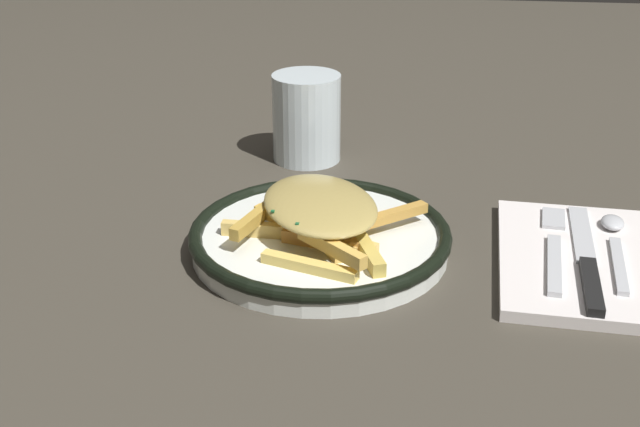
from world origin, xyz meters
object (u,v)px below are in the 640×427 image
at_px(spoon, 615,238).
at_px(water_glass, 307,118).
at_px(fries_heap, 319,214).
at_px(knife, 587,264).
at_px(plate, 320,238).
at_px(napkin, 584,263).
at_px(fork, 554,247).

xyz_separation_m(spoon, water_glass, (-0.32, 0.21, 0.04)).
bearing_deg(fries_heap, knife, -4.41).
relative_size(plate, napkin, 1.12).
relative_size(fries_heap, napkin, 0.90).
xyz_separation_m(napkin, knife, (-0.00, -0.02, 0.01)).
bearing_deg(fries_heap, plate, 81.76).
distance_m(fries_heap, napkin, 0.25).
bearing_deg(napkin, water_glass, 140.27).
xyz_separation_m(plate, fries_heap, (-0.00, -0.00, 0.03)).
bearing_deg(napkin, fries_heap, -179.97).
height_order(fork, spoon, spoon).
bearing_deg(knife, plate, 174.73).
distance_m(napkin, spoon, 0.05).
distance_m(napkin, fork, 0.03).
bearing_deg(fork, plate, -177.73).
height_order(fries_heap, knife, fries_heap).
relative_size(fries_heap, knife, 0.95).
relative_size(napkin, water_glass, 2.13).
distance_m(plate, knife, 0.24).
relative_size(fork, water_glass, 1.69).
bearing_deg(plate, napkin, -0.82).
height_order(spoon, water_glass, water_glass).
height_order(plate, knife, plate).
relative_size(fork, spoon, 1.16).
distance_m(plate, fork, 0.22).
distance_m(plate, water_glass, 0.24).
bearing_deg(water_glass, spoon, -32.63).
bearing_deg(spoon, plate, -173.56).
bearing_deg(plate, fork, 2.27).
bearing_deg(plate, water_glass, 100.92).
xyz_separation_m(fries_heap, water_glass, (-0.05, 0.24, 0.01)).
bearing_deg(plate, fries_heap, -98.24).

